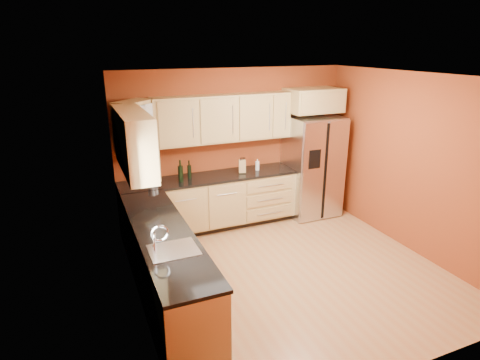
% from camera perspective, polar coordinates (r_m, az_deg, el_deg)
% --- Properties ---
extents(floor, '(4.00, 4.00, 0.00)m').
position_cam_1_polar(floor, '(5.71, 6.92, -12.61)').
color(floor, '#AC7142').
rests_on(floor, ground).
extents(ceiling, '(4.00, 4.00, 0.00)m').
position_cam_1_polar(ceiling, '(4.89, 8.14, 14.39)').
color(ceiling, white).
rests_on(ceiling, wall_back).
extents(wall_back, '(4.00, 0.04, 2.60)m').
position_cam_1_polar(wall_back, '(6.88, -0.88, 4.83)').
color(wall_back, maroon).
rests_on(wall_back, floor).
extents(wall_front, '(4.00, 0.04, 2.60)m').
position_cam_1_polar(wall_front, '(3.71, 23.28, -9.44)').
color(wall_front, maroon).
rests_on(wall_front, floor).
extents(wall_left, '(0.04, 4.00, 2.60)m').
position_cam_1_polar(wall_left, '(4.54, -15.00, -3.35)').
color(wall_left, maroon).
rests_on(wall_left, floor).
extents(wall_right, '(0.04, 4.00, 2.60)m').
position_cam_1_polar(wall_right, '(6.37, 23.28, 2.11)').
color(wall_right, maroon).
rests_on(wall_right, floor).
extents(base_cabinets_back, '(2.90, 0.60, 0.88)m').
position_cam_1_polar(base_cabinets_back, '(6.70, -4.25, -3.37)').
color(base_cabinets_back, tan).
rests_on(base_cabinets_back, floor).
extents(base_cabinets_left, '(0.60, 2.80, 0.88)m').
position_cam_1_polar(base_cabinets_left, '(4.96, -10.65, -12.14)').
color(base_cabinets_left, tan).
rests_on(base_cabinets_left, floor).
extents(countertop_back, '(2.90, 0.62, 0.04)m').
position_cam_1_polar(countertop_back, '(6.53, -4.32, 0.34)').
color(countertop_back, black).
rests_on(countertop_back, base_cabinets_back).
extents(countertop_left, '(0.62, 2.80, 0.04)m').
position_cam_1_polar(countertop_left, '(4.74, -10.87, -7.33)').
color(countertop_left, black).
rests_on(countertop_left, base_cabinets_left).
extents(upper_cabinets_back, '(2.30, 0.33, 0.75)m').
position_cam_1_polar(upper_cabinets_back, '(6.53, -2.41, 8.77)').
color(upper_cabinets_back, tan).
rests_on(upper_cabinets_back, wall_back).
extents(upper_cabinets_left, '(0.33, 1.35, 0.75)m').
position_cam_1_polar(upper_cabinets_left, '(5.09, -14.88, 5.27)').
color(upper_cabinets_left, tan).
rests_on(upper_cabinets_left, wall_left).
extents(corner_upper_cabinet, '(0.67, 0.67, 0.75)m').
position_cam_1_polar(corner_upper_cabinet, '(6.03, -14.69, 7.33)').
color(corner_upper_cabinet, tan).
rests_on(corner_upper_cabinet, wall_back).
extents(over_fridge_cabinet, '(0.92, 0.60, 0.40)m').
position_cam_1_polar(over_fridge_cabinet, '(7.09, 10.39, 11.12)').
color(over_fridge_cabinet, tan).
rests_on(over_fridge_cabinet, wall_back).
extents(refrigerator, '(0.90, 0.75, 1.78)m').
position_cam_1_polar(refrigerator, '(7.27, 10.18, 1.95)').
color(refrigerator, '#B5B5BA').
rests_on(refrigerator, floor).
extents(window, '(0.03, 0.90, 1.00)m').
position_cam_1_polar(window, '(3.99, -13.95, -2.51)').
color(window, white).
rests_on(window, wall_left).
extents(sink_faucet, '(0.50, 0.42, 0.30)m').
position_cam_1_polar(sink_faucet, '(4.23, -9.53, -8.06)').
color(sink_faucet, silver).
rests_on(sink_faucet, countertop_left).
extents(canister_left, '(0.13, 0.13, 0.19)m').
position_cam_1_polar(canister_left, '(6.33, -12.10, 0.47)').
color(canister_left, '#B5B5BA').
rests_on(canister_left, countertop_back).
extents(canister_right, '(0.14, 0.14, 0.20)m').
position_cam_1_polar(canister_right, '(6.30, -12.55, 0.38)').
color(canister_right, '#B5B5BA').
rests_on(canister_right, countertop_back).
extents(wine_bottle_a, '(0.10, 0.10, 0.35)m').
position_cam_1_polar(wine_bottle_a, '(6.27, -8.46, 1.28)').
color(wine_bottle_a, black).
rests_on(wine_bottle_a, countertop_back).
extents(wine_bottle_b, '(0.07, 0.07, 0.29)m').
position_cam_1_polar(wine_bottle_b, '(6.44, -7.23, 1.53)').
color(wine_bottle_b, black).
rests_on(wine_bottle_b, countertop_back).
extents(knife_block, '(0.14, 0.13, 0.22)m').
position_cam_1_polar(knife_block, '(6.66, 0.32, 1.97)').
color(knife_block, '#A78351').
rests_on(knife_block, countertop_back).
extents(soap_dispenser, '(0.08, 0.08, 0.19)m').
position_cam_1_polar(soap_dispenser, '(6.81, 2.48, 2.19)').
color(soap_dispenser, white).
rests_on(soap_dispenser, countertop_back).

